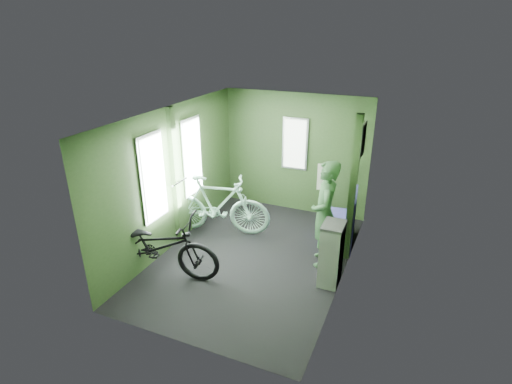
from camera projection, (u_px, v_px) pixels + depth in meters
room at (252, 172)px, 5.84m from camera, size 4.00×4.02×2.31m
bicycle_black at (161, 274)px, 5.94m from camera, size 1.95×0.99×1.03m
bicycle_mint at (219, 233)px, 7.09m from camera, size 1.94×1.04×1.16m
passenger at (325, 214)px, 5.93m from camera, size 0.54×0.74×1.66m
waste_box at (331, 254)px, 5.57m from camera, size 0.28×0.39×0.95m
bench_seat at (340, 228)px, 6.71m from camera, size 0.58×0.92×0.92m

